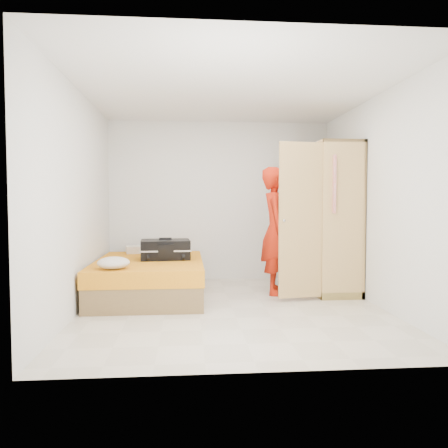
{
  "coord_description": "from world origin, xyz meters",
  "views": [
    {
      "loc": [
        -0.54,
        -5.2,
        1.3
      ],
      "look_at": [
        -0.06,
        0.44,
        1.0
      ],
      "focal_mm": 35.0,
      "sensor_mm": 36.0,
      "label": 1
    }
  ],
  "objects": [
    {
      "name": "room",
      "position": [
        0.0,
        0.0,
        1.3
      ],
      "size": [
        4.0,
        4.02,
        2.6
      ],
      "color": "beige",
      "rests_on": "ground"
    },
    {
      "name": "bed",
      "position": [
        -1.05,
        0.75,
        0.25
      ],
      "size": [
        1.42,
        2.02,
        0.5
      ],
      "color": "brown",
      "rests_on": "ground"
    },
    {
      "name": "wardrobe",
      "position": [
        1.45,
        0.85,
        1.0
      ],
      "size": [
        1.17,
        1.27,
        2.1
      ],
      "color": "#D9B26A",
      "rests_on": "ground"
    },
    {
      "name": "person",
      "position": [
        0.7,
        0.8,
        0.89
      ],
      "size": [
        0.53,
        0.71,
        1.77
      ],
      "primitive_type": "imported",
      "rotation": [
        0.0,
        0.0,
        1.4
      ],
      "color": "#B91F0B",
      "rests_on": "ground"
    },
    {
      "name": "suitcase",
      "position": [
        -0.84,
        0.83,
        0.63
      ],
      "size": [
        0.71,
        0.56,
        0.29
      ],
      "rotation": [
        0.0,
        0.0,
        0.07
      ],
      "color": "black",
      "rests_on": "bed"
    },
    {
      "name": "round_cushion",
      "position": [
        -1.4,
        -0.02,
        0.57
      ],
      "size": [
        0.38,
        0.38,
        0.14
      ],
      "primitive_type": "ellipsoid",
      "color": "beige",
      "rests_on": "bed"
    },
    {
      "name": "pillow",
      "position": [
        -1.18,
        1.6,
        0.55
      ],
      "size": [
        0.64,
        0.41,
        0.11
      ],
      "primitive_type": "cube",
      "rotation": [
        0.0,
        0.0,
        0.19
      ],
      "color": "beige",
      "rests_on": "bed"
    }
  ]
}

